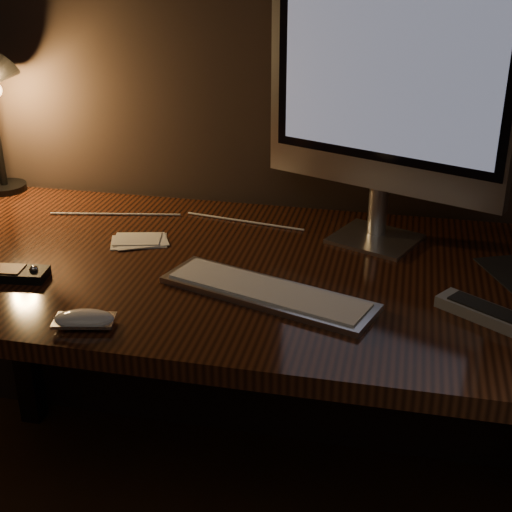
% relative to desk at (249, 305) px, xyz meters
% --- Properties ---
extents(desk, '(1.60, 0.75, 0.75)m').
position_rel_desk_xyz_m(desk, '(0.00, 0.00, 0.00)').
color(desk, '#3D1C0D').
rests_on(desk, ground).
extents(monitor, '(0.52, 0.24, 0.58)m').
position_rel_desk_xyz_m(monitor, '(0.27, 0.12, 0.47)').
color(monitor, silver).
rests_on(monitor, desk).
extents(keyboard, '(0.44, 0.25, 0.02)m').
position_rel_desk_xyz_m(keyboard, '(0.08, -0.19, 0.14)').
color(keyboard, silver).
rests_on(keyboard, desk).
extents(mouse, '(0.12, 0.08, 0.02)m').
position_rel_desk_xyz_m(mouse, '(-0.21, -0.37, 0.14)').
color(mouse, white).
rests_on(mouse, desk).
extents(media_remote, '(0.16, 0.08, 0.03)m').
position_rel_desk_xyz_m(media_remote, '(-0.45, -0.22, 0.14)').
color(media_remote, black).
rests_on(media_remote, desk).
extents(tv_remote, '(0.21, 0.17, 0.03)m').
position_rel_desk_xyz_m(tv_remote, '(0.50, -0.20, 0.14)').
color(tv_remote, gray).
rests_on(tv_remote, desk).
extents(papers, '(0.15, 0.12, 0.01)m').
position_rel_desk_xyz_m(papers, '(-0.26, 0.01, 0.13)').
color(papers, white).
rests_on(papers, desk).
extents(cable, '(0.63, 0.02, 0.01)m').
position_rel_desk_xyz_m(cable, '(-0.21, 0.15, 0.13)').
color(cable, white).
rests_on(cable, desk).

